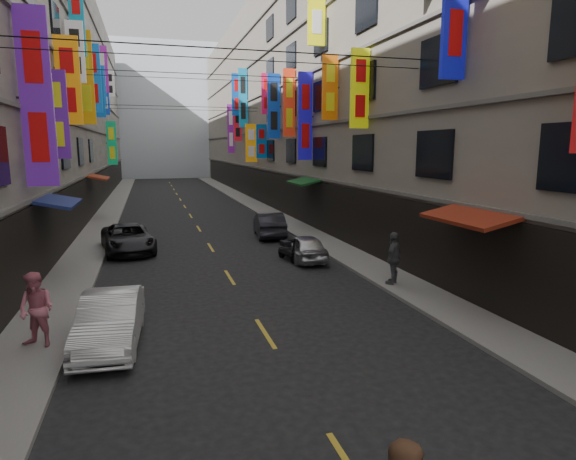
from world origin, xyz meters
TOP-DOWN VIEW (x-y plane):
  - sidewalk_left at (-6.00, 42.00)m, footprint 2.00×90.00m
  - sidewalk_right at (6.00, 42.00)m, footprint 2.00×90.00m
  - building_row_right at (11.99, 42.00)m, footprint 10.14×90.00m
  - haze_block at (0.00, 92.00)m, footprint 18.00×8.00m
  - shop_signage at (0.03, 34.84)m, footprint 14.00×55.00m
  - street_awnings at (-1.26, 26.00)m, footprint 13.99×35.20m
  - overhead_cables at (0.00, 30.00)m, footprint 14.00×38.04m
  - lane_markings at (0.00, 39.00)m, footprint 0.12×80.20m
  - scooter_far_right at (2.98, 26.12)m, footprint 0.61×1.79m
  - car_left_mid at (-4.00, 18.34)m, footprint 1.66×4.14m
  - car_left_far at (-4.00, 30.03)m, footprint 2.91×5.14m
  - car_right_mid at (3.76, 25.96)m, footprint 1.59×3.58m
  - car_right_far at (3.62, 32.16)m, footprint 1.96×4.38m
  - pedestrian_lfar at (-5.71, 18.46)m, footprint 1.11×1.00m
  - pedestrian_rfar at (5.55, 21.08)m, footprint 1.27×1.23m

SIDE VIEW (x-z plane):
  - lane_markings at x=0.00m, z-range 0.00..0.01m
  - sidewalk_left at x=-6.00m, z-range 0.00..0.12m
  - sidewalk_right at x=6.00m, z-range 0.00..0.12m
  - scooter_far_right at x=2.98m, z-range -0.13..1.01m
  - car_right_mid at x=3.76m, z-range 0.00..1.20m
  - car_left_mid at x=-4.00m, z-range 0.00..1.34m
  - car_left_far at x=-4.00m, z-range 0.00..1.35m
  - car_right_far at x=3.62m, z-range 0.00..1.39m
  - pedestrian_lfar at x=-5.71m, z-range 0.12..2.02m
  - pedestrian_rfar at x=5.55m, z-range 0.12..2.04m
  - street_awnings at x=-1.26m, z-range 2.80..3.20m
  - overhead_cables at x=0.00m, z-range 8.18..9.42m
  - shop_signage at x=0.03m, z-range 3.18..14.98m
  - building_row_right at x=11.99m, z-range -0.01..18.99m
  - haze_block at x=0.00m, z-range 0.00..22.00m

